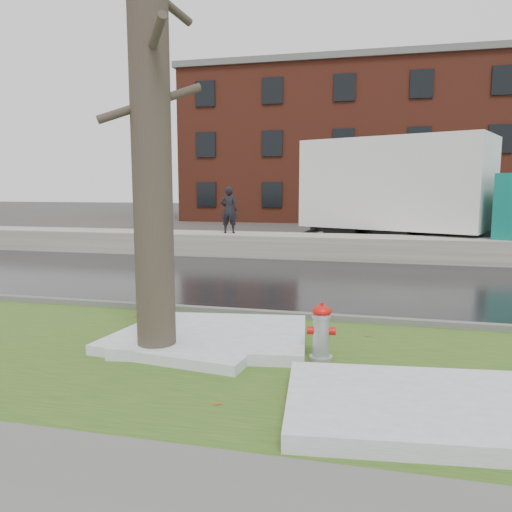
% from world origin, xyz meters
% --- Properties ---
extents(ground, '(120.00, 120.00, 0.00)m').
position_xyz_m(ground, '(0.00, 0.00, 0.00)').
color(ground, '#47423D').
rests_on(ground, ground).
extents(verge, '(60.00, 4.50, 0.04)m').
position_xyz_m(verge, '(0.00, -1.25, 0.02)').
color(verge, '#32521B').
rests_on(verge, ground).
extents(road, '(60.00, 7.00, 0.03)m').
position_xyz_m(road, '(0.00, 4.50, 0.01)').
color(road, black).
rests_on(road, ground).
extents(parking_lot, '(60.00, 9.00, 0.03)m').
position_xyz_m(parking_lot, '(0.00, 13.00, 0.01)').
color(parking_lot, slate).
rests_on(parking_lot, ground).
extents(curb, '(60.00, 0.15, 0.14)m').
position_xyz_m(curb, '(0.00, 1.00, 0.07)').
color(curb, slate).
rests_on(curb, ground).
extents(snowbank, '(60.00, 1.60, 0.75)m').
position_xyz_m(snowbank, '(0.00, 8.70, 0.38)').
color(snowbank, '#B9B4A9').
rests_on(snowbank, ground).
extents(brick_building, '(26.00, 12.00, 10.00)m').
position_xyz_m(brick_building, '(2.00, 30.00, 5.00)').
color(brick_building, maroon).
rests_on(brick_building, ground).
extents(bg_tree_left, '(1.40, 1.62, 6.50)m').
position_xyz_m(bg_tree_left, '(-12.00, 22.00, 3.33)').
color(bg_tree_left, brown).
rests_on(bg_tree_left, ground).
extents(bg_tree_center, '(1.40, 1.62, 6.50)m').
position_xyz_m(bg_tree_center, '(-6.00, 26.00, 3.33)').
color(bg_tree_center, brown).
rests_on(bg_tree_center, ground).
extents(fire_hydrant, '(0.38, 0.33, 0.77)m').
position_xyz_m(fire_hydrant, '(1.23, -1.02, 0.45)').
color(fire_hydrant, '#A4A6AC').
rests_on(fire_hydrant, verge).
extents(tree, '(1.19, 1.34, 6.44)m').
position_xyz_m(tree, '(-0.96, -1.32, 3.29)').
color(tree, brown).
rests_on(tree, verge).
extents(box_truck, '(11.74, 6.31, 3.97)m').
position_xyz_m(box_truck, '(3.68, 10.59, 2.10)').
color(box_truck, black).
rests_on(box_truck, ground).
extents(worker, '(0.61, 0.44, 1.56)m').
position_xyz_m(worker, '(-2.94, 8.75, 1.53)').
color(worker, black).
rests_on(worker, snowbank).
extents(snow_patch_near, '(2.84, 2.33, 0.16)m').
position_xyz_m(snow_patch_near, '(-0.36, -0.56, 0.12)').
color(snow_patch_near, white).
rests_on(snow_patch_near, verge).
extents(snow_patch_far, '(2.39, 1.88, 0.14)m').
position_xyz_m(snow_patch_far, '(-0.69, -0.93, 0.11)').
color(snow_patch_far, white).
rests_on(snow_patch_far, verge).
extents(snow_patch_side, '(2.98, 2.10, 0.18)m').
position_xyz_m(snow_patch_side, '(2.44, -2.40, 0.13)').
color(snow_patch_side, white).
rests_on(snow_patch_side, verge).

